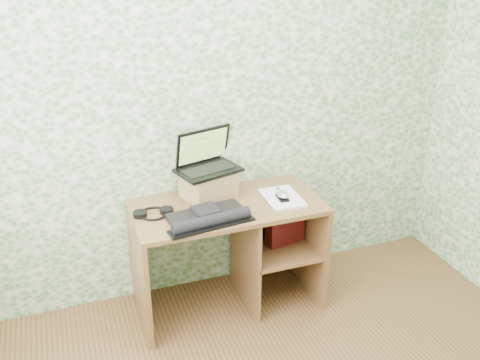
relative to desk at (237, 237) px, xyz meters
name	(u,v)px	position (x,y,z in m)	size (l,w,h in m)	color
wall_back	(211,108)	(-0.08, 0.28, 0.82)	(3.50, 3.50, 0.00)	white
desk	(237,237)	(0.00, 0.00, 0.00)	(1.20, 0.60, 0.75)	brown
riser	(209,184)	(-0.15, 0.12, 0.36)	(0.30, 0.25, 0.18)	#A6794A
laptop	(206,160)	(-0.15, 0.16, 0.51)	(0.44, 0.37, 0.26)	black
keyboard	(208,217)	(-0.25, -0.19, 0.29)	(0.53, 0.32, 0.07)	black
headphones	(153,213)	(-0.54, 0.00, 0.28)	(0.25, 0.19, 0.03)	black
notepad	(282,198)	(0.28, -0.07, 0.28)	(0.22, 0.32, 0.01)	white
mouse	(282,196)	(0.27, -0.10, 0.30)	(0.07, 0.12, 0.04)	silver
pen	(282,191)	(0.31, 0.00, 0.29)	(0.01, 0.01, 0.14)	black
red_box	(285,222)	(0.33, -0.03, 0.07)	(0.26, 0.08, 0.32)	maroon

